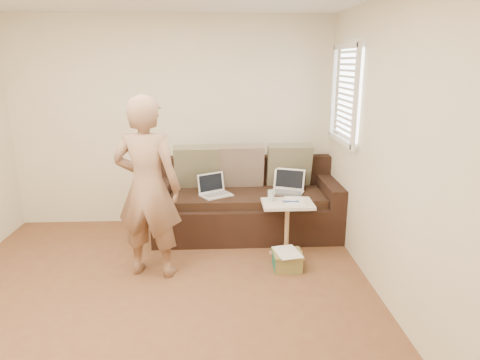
{
  "coord_description": "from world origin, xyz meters",
  "views": [
    {
      "loc": [
        0.57,
        -3.1,
        2.03
      ],
      "look_at": [
        0.8,
        1.4,
        0.78
      ],
      "focal_mm": 31.65,
      "sensor_mm": 36.0,
      "label": 1
    }
  ],
  "objects_px": {
    "drinking_glass": "(271,196)",
    "laptop_white": "(216,196)",
    "sofa": "(247,200)",
    "striped_box": "(287,260)",
    "laptop_silver": "(287,193)",
    "side_table": "(287,228)",
    "person": "(148,188)"
  },
  "relations": [
    {
      "from": "drinking_glass",
      "to": "laptop_white",
      "type": "bearing_deg",
      "value": 142.58
    },
    {
      "from": "sofa",
      "to": "drinking_glass",
      "type": "relative_size",
      "value": 18.33
    },
    {
      "from": "striped_box",
      "to": "drinking_glass",
      "type": "bearing_deg",
      "value": 107.3
    },
    {
      "from": "laptop_white",
      "to": "sofa",
      "type": "bearing_deg",
      "value": -12.47
    },
    {
      "from": "laptop_silver",
      "to": "laptop_white",
      "type": "relative_size",
      "value": 1.1
    },
    {
      "from": "laptop_silver",
      "to": "drinking_glass",
      "type": "distance_m",
      "value": 0.59
    },
    {
      "from": "side_table",
      "to": "person",
      "type": "bearing_deg",
      "value": -165.14
    },
    {
      "from": "side_table",
      "to": "striped_box",
      "type": "bearing_deg",
      "value": -97.42
    },
    {
      "from": "side_table",
      "to": "drinking_glass",
      "type": "relative_size",
      "value": 4.95
    },
    {
      "from": "side_table",
      "to": "laptop_white",
      "type": "bearing_deg",
      "value": 146.46
    },
    {
      "from": "striped_box",
      "to": "person",
      "type": "bearing_deg",
      "value": -179.17
    },
    {
      "from": "laptop_white",
      "to": "drinking_glass",
      "type": "bearing_deg",
      "value": -67.68
    },
    {
      "from": "person",
      "to": "striped_box",
      "type": "distance_m",
      "value": 1.57
    },
    {
      "from": "laptop_white",
      "to": "striped_box",
      "type": "distance_m",
      "value": 1.2
    },
    {
      "from": "laptop_white",
      "to": "person",
      "type": "height_order",
      "value": "person"
    },
    {
      "from": "striped_box",
      "to": "side_table",
      "type": "bearing_deg",
      "value": 82.58
    },
    {
      "from": "drinking_glass",
      "to": "striped_box",
      "type": "height_order",
      "value": "drinking_glass"
    },
    {
      "from": "laptop_white",
      "to": "drinking_glass",
      "type": "xyz_separation_m",
      "value": [
        0.59,
        -0.45,
        0.13
      ]
    },
    {
      "from": "laptop_silver",
      "to": "laptop_white",
      "type": "height_order",
      "value": "same"
    },
    {
      "from": "laptop_silver",
      "to": "side_table",
      "type": "bearing_deg",
      "value": -76.09
    },
    {
      "from": "laptop_silver",
      "to": "striped_box",
      "type": "bearing_deg",
      "value": -75.69
    },
    {
      "from": "sofa",
      "to": "person",
      "type": "distance_m",
      "value": 1.49
    },
    {
      "from": "person",
      "to": "striped_box",
      "type": "height_order",
      "value": "person"
    },
    {
      "from": "laptop_silver",
      "to": "laptop_white",
      "type": "xyz_separation_m",
      "value": [
        -0.85,
        -0.06,
        0.0
      ]
    },
    {
      "from": "side_table",
      "to": "striped_box",
      "type": "relative_size",
      "value": 2.03
    },
    {
      "from": "laptop_silver",
      "to": "person",
      "type": "distance_m",
      "value": 1.8
    },
    {
      "from": "laptop_white",
      "to": "side_table",
      "type": "relative_size",
      "value": 0.58
    },
    {
      "from": "sofa",
      "to": "laptop_white",
      "type": "xyz_separation_m",
      "value": [
        -0.37,
        -0.12,
        0.1
      ]
    },
    {
      "from": "sofa",
      "to": "side_table",
      "type": "bearing_deg",
      "value": -57.64
    },
    {
      "from": "laptop_silver",
      "to": "sofa",
      "type": "bearing_deg",
      "value": -164.47
    },
    {
      "from": "laptop_white",
      "to": "side_table",
      "type": "xyz_separation_m",
      "value": [
        0.76,
        -0.51,
        -0.22
      ]
    },
    {
      "from": "sofa",
      "to": "drinking_glass",
      "type": "bearing_deg",
      "value": -68.64
    }
  ]
}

